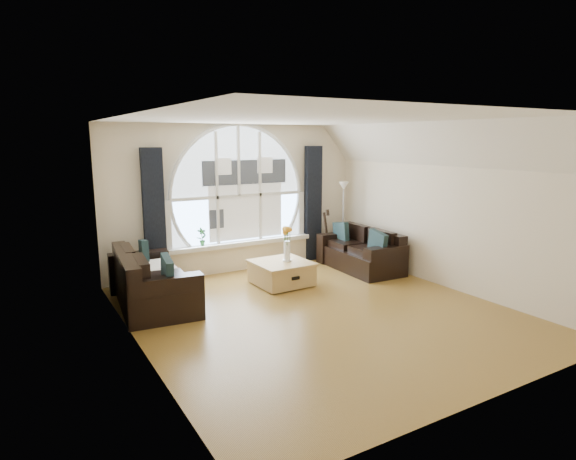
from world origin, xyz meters
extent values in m
cube|color=brown|center=(0.00, 0.00, 0.00)|extent=(5.00, 5.50, 0.01)
cube|color=silver|center=(0.00, 0.00, 2.70)|extent=(5.00, 5.50, 0.01)
cube|color=beige|center=(0.00, 2.75, 1.35)|extent=(5.00, 0.01, 2.70)
cube|color=beige|center=(0.00, -2.75, 1.35)|extent=(5.00, 0.01, 2.70)
cube|color=beige|center=(-2.50, 0.00, 1.35)|extent=(0.01, 5.50, 2.70)
cube|color=beige|center=(2.50, 0.00, 1.35)|extent=(0.01, 5.50, 2.70)
cube|color=silver|center=(2.20, 0.00, 2.35)|extent=(0.92, 5.50, 0.72)
cube|color=silver|center=(0.00, 2.72, 1.62)|extent=(2.60, 0.06, 2.15)
cube|color=white|center=(0.00, 2.65, 0.51)|extent=(2.90, 0.22, 0.08)
cube|color=white|center=(0.00, 2.69, 1.62)|extent=(2.76, 0.08, 2.15)
cube|color=silver|center=(0.15, 2.71, 1.50)|extent=(1.70, 0.02, 1.50)
cube|color=black|center=(-1.60, 2.63, 1.15)|extent=(0.35, 0.12, 2.30)
cube|color=black|center=(1.60, 2.63, 1.15)|extent=(0.35, 0.12, 2.30)
cube|color=black|center=(-1.97, 1.52, 0.40)|extent=(1.11, 1.95, 0.83)
cube|color=black|center=(1.95, 1.53, 0.40)|extent=(0.92, 1.72, 0.75)
cube|color=#AF894D|center=(0.19, 1.44, 0.22)|extent=(0.92, 0.92, 0.44)
cube|color=silver|center=(-1.86, 1.74, 0.50)|extent=(0.55, 0.55, 0.10)
cube|color=white|center=(0.28, 1.41, 0.79)|extent=(0.24, 0.24, 0.70)
cube|color=#B2B2B2|center=(2.08, 2.26, 0.80)|extent=(0.24, 0.24, 1.60)
cube|color=brown|center=(1.74, 2.43, 0.53)|extent=(0.38, 0.28, 1.06)
imported|color=#1E6023|center=(-0.76, 2.65, 0.71)|extent=(0.19, 0.15, 0.33)
camera|label=1|loc=(-3.69, -5.39, 2.44)|focal=29.93mm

